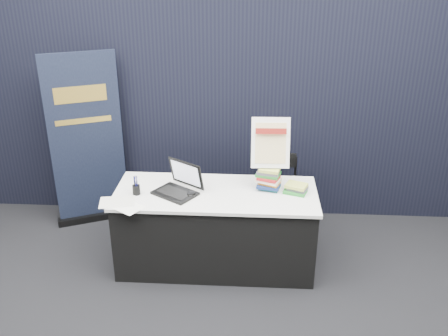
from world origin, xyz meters
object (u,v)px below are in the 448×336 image
info_sign (271,143)px  book_stack_tall (269,178)px  book_stack_short (296,189)px  pullup_banner (88,151)px  display_table (216,228)px  stacking_chair (277,193)px  laptop (176,185)px

info_sign → book_stack_tall: bearing=-91.8°
book_stack_short → pullup_banner: bearing=161.5°
display_table → pullup_banner: (-1.38, 0.73, 0.43)m
book_stack_short → stacking_chair: (-0.14, 0.53, -0.32)m
display_table → info_sign: size_ratio=3.95×
info_sign → pullup_banner: pullup_banner is taller
display_table → pullup_banner: 1.62m
book_stack_short → info_sign: (-0.24, 0.09, 0.39)m
display_table → info_sign: (0.47, 0.12, 0.80)m
book_stack_tall → stacking_chair: 0.62m
display_table → book_stack_short: book_stack_short is taller
display_table → stacking_chair: stacking_chair is taller
info_sign → pullup_banner: bearing=160.0°
book_stack_tall → book_stack_short: size_ratio=1.02×
book_stack_tall → stacking_chair: (0.10, 0.47, -0.38)m
info_sign → pullup_banner: (-1.85, 0.61, -0.37)m
laptop → info_sign: bearing=43.6°
laptop → info_sign: (0.82, 0.14, 0.36)m
display_table → laptop: 0.56m
book_stack_short → info_sign: info_sign is taller
book_stack_tall → info_sign: info_sign is taller
info_sign → stacking_chair: size_ratio=0.54×
info_sign → stacking_chair: (0.10, 0.44, -0.71)m
pullup_banner → info_sign: bearing=-41.9°
display_table → pullup_banner: bearing=152.1°
laptop → stacking_chair: 1.15m
laptop → stacking_chair: bearing=65.9°
book_stack_tall → info_sign: size_ratio=0.49×
book_stack_tall → stacking_chair: book_stack_tall is taller
laptop → book_stack_short: bearing=36.5°
display_table → pullup_banner: size_ratio=0.99×
laptop → display_table: bearing=36.9°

